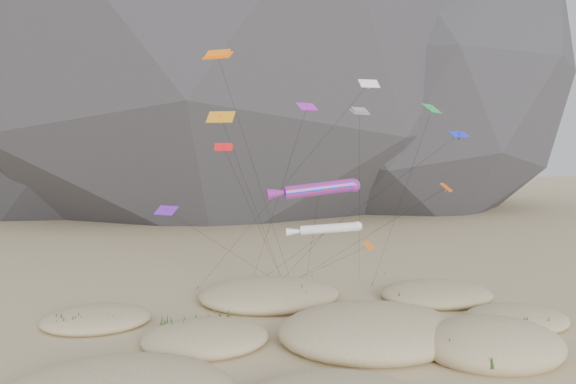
# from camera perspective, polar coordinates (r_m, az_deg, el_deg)

# --- Properties ---
(ground) EXTENTS (500.00, 500.00, 0.00)m
(ground) POSITION_cam_1_polar(r_m,az_deg,el_deg) (47.24, 5.47, -16.08)
(ground) COLOR #CCB789
(ground) RESTS_ON ground
(dunes) EXTENTS (48.73, 38.11, 3.91)m
(dunes) POSITION_cam_1_polar(r_m,az_deg,el_deg) (49.62, 2.85, -14.17)
(dunes) COLOR #CCB789
(dunes) RESTS_ON ground
(dune_grass) EXTENTS (43.33, 29.31, 1.52)m
(dune_grass) POSITION_cam_1_polar(r_m,az_deg,el_deg) (49.88, 3.89, -13.89)
(dune_grass) COLOR black
(dune_grass) RESTS_ON ground
(kite_stakes) EXTENTS (24.67, 6.14, 0.30)m
(kite_stakes) POSITION_cam_1_polar(r_m,az_deg,el_deg) (69.48, 1.03, -9.23)
(kite_stakes) COLOR #3F2D1E
(kite_stakes) RESTS_ON ground
(rainbow_tube_kite) EXTENTS (8.89, 15.19, 13.81)m
(rainbow_tube_kite) POSITION_cam_1_polar(r_m,az_deg,el_deg) (51.62, 2.90, 0.29)
(rainbow_tube_kite) COLOR #FF1A26
(rainbow_tube_kite) RESTS_ON ground
(white_tube_kite) EXTENTS (7.06, 14.28, 9.77)m
(white_tube_kite) POSITION_cam_1_polar(r_m,az_deg,el_deg) (52.64, 3.85, -3.76)
(white_tube_kite) COLOR silver
(white_tube_kite) RESTS_ON ground
(orange_parafoil) EXTENTS (11.80, 13.20, 26.39)m
(orange_parafoil) POSITION_cam_1_polar(r_m,az_deg,el_deg) (57.69, -7.07, 13.40)
(orange_parafoil) COLOR orange
(orange_parafoil) RESTS_ON ground
(multi_parafoil) EXTENTS (7.30, 16.81, 20.48)m
(multi_parafoil) POSITION_cam_1_polar(r_m,az_deg,el_deg) (54.25, 7.30, 7.75)
(multi_parafoil) COLOR #FF1A34
(multi_parafoil) RESTS_ON ground
(delta_kites) EXTENTS (29.18, 19.48, 23.72)m
(delta_kites) POSITION_cam_1_polar(r_m,az_deg,el_deg) (55.13, 4.30, 4.40)
(delta_kites) COLOR orange
(delta_kites) RESTS_ON ground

